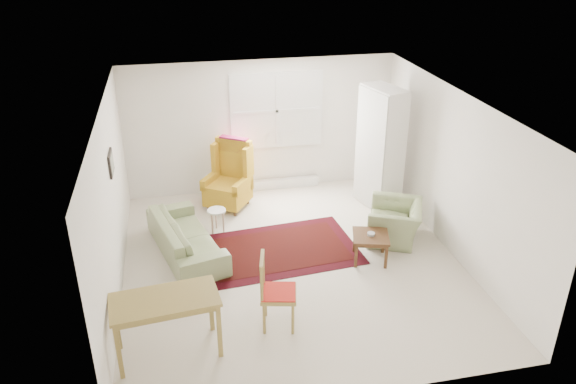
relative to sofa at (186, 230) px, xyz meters
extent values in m
cube|color=beige|center=(1.55, -0.63, -0.39)|extent=(5.00, 5.50, 0.01)
cube|color=white|center=(1.55, -0.63, 2.11)|extent=(5.00, 5.50, 0.01)
cube|color=white|center=(1.55, 2.12, 0.86)|extent=(5.00, 0.04, 2.50)
cube|color=white|center=(1.55, -3.38, 0.86)|extent=(5.00, 0.04, 2.50)
cube|color=white|center=(-0.95, -0.63, 0.86)|extent=(0.04, 5.50, 2.50)
cube|color=white|center=(4.05, -0.63, 0.86)|extent=(0.04, 5.50, 2.50)
cube|color=white|center=(1.85, 2.10, 1.16)|extent=(1.72, 0.06, 1.42)
cube|color=white|center=(1.85, 2.10, 1.16)|extent=(1.60, 0.02, 1.30)
cube|color=silver|center=(1.85, 2.04, -0.30)|extent=(1.60, 0.12, 0.18)
cube|color=black|center=(-0.93, -0.13, 1.26)|extent=(0.03, 0.42, 0.32)
cube|color=tan|center=(-0.92, -0.13, 1.26)|extent=(0.01, 0.34, 0.24)
imported|color=#7A875A|center=(0.00, 0.00, 0.00)|extent=(1.23, 2.09, 0.79)
imported|color=#7A875A|center=(3.33, -0.26, -0.03)|extent=(1.13, 1.19, 0.73)
camera|label=1|loc=(-0.01, -7.69, 4.27)|focal=35.00mm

